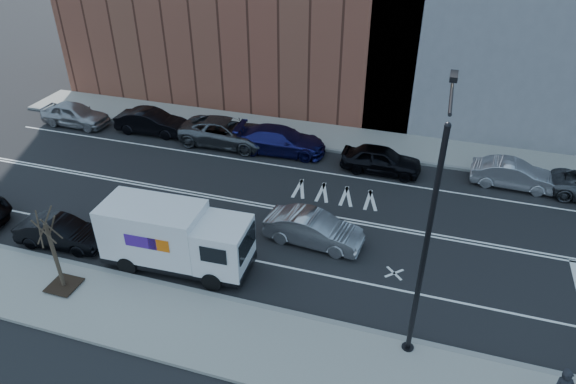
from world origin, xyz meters
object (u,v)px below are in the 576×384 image
Objects in this scene: far_parked_b at (152,122)px; driving_sedan at (314,229)px; far_parked_a at (75,114)px; fedex_van at (175,237)px.

driving_sedan is at bearing -123.38° from far_parked_b.
far_parked_a is at bearing 93.30° from far_parked_b.
driving_sedan is at bearing -111.66° from far_parked_a.
fedex_van is at bearing -128.61° from far_parked_a.
fedex_van is 17.66m from far_parked_a.
fedex_van reaches higher than far_parked_b.
far_parked_b is at bearing 63.01° from driving_sedan.
fedex_van reaches higher than driving_sedan.
far_parked_b is (-8.02, 11.68, -0.78)m from fedex_van.
far_parked_a is 5.62m from far_parked_b.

